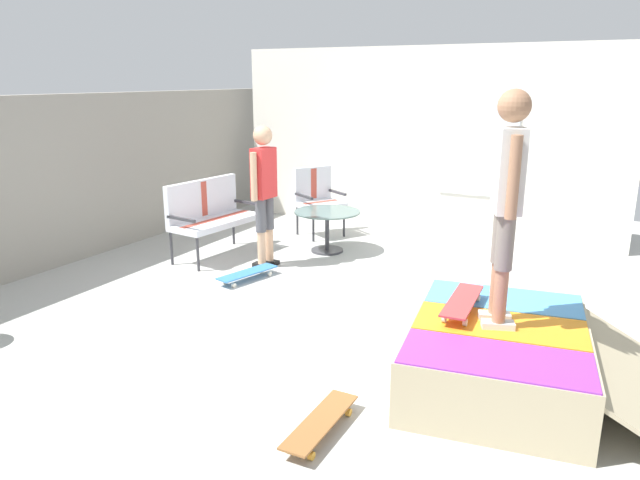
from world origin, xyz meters
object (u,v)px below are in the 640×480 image
at_px(skate_ramp, 501,355).
at_px(patio_bench, 209,211).
at_px(patio_chair_near_house, 317,195).
at_px(person_watching, 264,185).
at_px(person_skater, 507,192).
at_px(skateboard_on_ramp, 462,301).
at_px(patio_table, 327,223).
at_px(skateboard_by_bench, 248,273).
at_px(skateboard_spare, 320,422).

height_order(skate_ramp, patio_bench, patio_bench).
height_order(patio_bench, patio_chair_near_house, same).
xyz_separation_m(person_watching, person_skater, (-1.70, -3.20, 0.49)).
distance_m(person_watching, skateboard_on_ramp, 3.34).
height_order(patio_table, skateboard_by_bench, patio_table).
height_order(skate_ramp, person_skater, person_skater).
bearing_deg(skateboard_by_bench, patio_bench, 58.82).
xyz_separation_m(patio_chair_near_house, skateboard_by_bench, (-2.27, -0.28, -0.53)).
xyz_separation_m(person_watching, skateboard_spare, (-2.93, -2.33, -0.96)).
bearing_deg(patio_chair_near_house, person_watching, -174.26).
distance_m(skate_ramp, patio_table, 3.88).
bearing_deg(patio_bench, patio_chair_near_house, -23.61).
xyz_separation_m(skate_ramp, skateboard_on_ramp, (0.11, 0.36, 0.34)).
xyz_separation_m(patio_chair_near_house, person_watching, (-1.70, -0.17, 0.43)).
distance_m(patio_table, skateboard_on_ramp, 3.55).
relative_size(patio_chair_near_house, patio_table, 1.13).
distance_m(patio_table, person_watching, 1.20).
relative_size(patio_chair_near_house, person_watching, 0.58).
relative_size(skateboard_by_bench, skateboard_spare, 1.03).
relative_size(person_skater, skateboard_on_ramp, 2.15).
relative_size(patio_bench, person_watching, 0.74).
height_order(patio_chair_near_house, skateboard_by_bench, patio_chair_near_house).
bearing_deg(skateboard_spare, patio_chair_near_house, 28.37).
relative_size(patio_bench, skateboard_spare, 1.62).
xyz_separation_m(person_skater, skateboard_by_bench, (1.12, 3.09, -1.44)).
bearing_deg(skateboard_by_bench, patio_table, -10.85).
distance_m(patio_table, skateboard_by_bench, 1.57).
bearing_deg(skateboard_on_ramp, skateboard_by_bench, 70.19).
xyz_separation_m(patio_bench, skateboard_on_ramp, (-1.62, -3.80, -0.03)).
xyz_separation_m(skate_ramp, person_skater, (-0.00, 0.06, 1.28)).
relative_size(person_watching, skateboard_on_ramp, 2.18).
bearing_deg(patio_bench, patio_table, -55.46).
xyz_separation_m(patio_bench, patio_table, (0.89, -1.30, -0.21)).
bearing_deg(skate_ramp, patio_chair_near_house, 45.34).
xyz_separation_m(patio_table, person_watching, (-0.93, 0.40, 0.64)).
distance_m(patio_bench, person_skater, 4.54).
bearing_deg(patio_chair_near_house, person_skater, -135.20).
bearing_deg(skateboard_spare, skateboard_on_ramp, -23.01).
bearing_deg(person_skater, skateboard_spare, 144.95).
distance_m(skate_ramp, skateboard_on_ramp, 0.50).
bearing_deg(skateboard_by_bench, patio_chair_near_house, 7.13).
height_order(patio_chair_near_house, patio_table, patio_chair_near_house).
relative_size(patio_table, person_skater, 0.52).
bearing_deg(skate_ramp, person_skater, 92.58).
height_order(patio_table, person_skater, person_skater).
xyz_separation_m(patio_table, person_skater, (-2.63, -2.80, 1.12)).
height_order(skateboard_spare, skateboard_on_ramp, skateboard_on_ramp).
xyz_separation_m(patio_table, skateboard_spare, (-3.87, -1.93, -0.32)).
xyz_separation_m(skate_ramp, patio_bench, (1.73, 4.16, 0.36)).
bearing_deg(person_watching, person_skater, -117.91).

